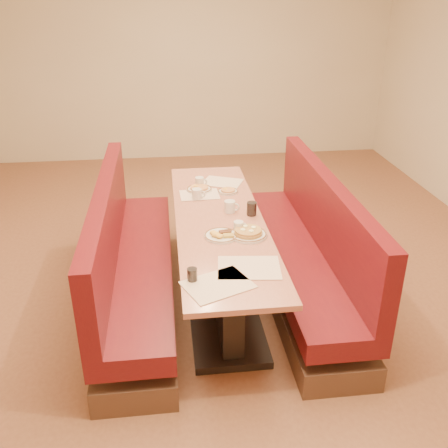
{
  "coord_description": "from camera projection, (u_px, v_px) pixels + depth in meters",
  "views": [
    {
      "loc": [
        -0.4,
        -3.6,
        2.44
      ],
      "look_at": [
        0.0,
        -0.31,
        0.85
      ],
      "focal_mm": 40.0,
      "sensor_mm": 36.0,
      "label": 1
    }
  ],
  "objects": [
    {
      "name": "soda_tumbler_mid",
      "position": [
        252.0,
        209.0,
        4.04
      ],
      "size": [
        0.08,
        0.08,
        0.11
      ],
      "color": "black",
      "rests_on": "diner_table"
    },
    {
      "name": "coffee_mug_b",
      "position": [
        197.0,
        194.0,
        4.35
      ],
      "size": [
        0.12,
        0.09,
        0.09
      ],
      "rotation": [
        0.0,
        0.0,
        -0.21
      ],
      "color": "silver",
      "rests_on": "diner_table"
    },
    {
      "name": "extra_plate_far",
      "position": [
        199.0,
        189.0,
        4.54
      ],
      "size": [
        0.23,
        0.23,
        0.05
      ],
      "rotation": [
        0.0,
        0.0,
        0.13
      ],
      "color": "silver",
      "rests_on": "diner_table"
    },
    {
      "name": "placemat_near_right",
      "position": [
        249.0,
        267.0,
        3.3
      ],
      "size": [
        0.44,
        0.35,
        0.0
      ],
      "primitive_type": "cube",
      "rotation": [
        0.0,
        0.0,
        -0.12
      ],
      "color": "beige",
      "rests_on": "diner_table"
    },
    {
      "name": "coffee_mug_c",
      "position": [
        230.0,
        206.0,
        4.09
      ],
      "size": [
        0.13,
        0.09,
        0.1
      ],
      "rotation": [
        0.0,
        0.0,
        -0.34
      ],
      "color": "silver",
      "rests_on": "diner_table"
    },
    {
      "name": "placemat_far_right",
      "position": [
        222.0,
        182.0,
        4.73
      ],
      "size": [
        0.43,
        0.39,
        0.0
      ],
      "primitive_type": "cube",
      "rotation": [
        0.0,
        0.0,
        -0.41
      ],
      "color": "beige",
      "rests_on": "diner_table"
    },
    {
      "name": "placemat_near_left",
      "position": [
        218.0,
        284.0,
        3.11
      ],
      "size": [
        0.49,
        0.44,
        0.0
      ],
      "primitive_type": "cube",
      "rotation": [
        0.0,
        0.0,
        0.41
      ],
      "color": "beige",
      "rests_on": "diner_table"
    },
    {
      "name": "ground",
      "position": [
        220.0,
        297.0,
        4.32
      ],
      "size": [
        8.0,
        8.0,
        0.0
      ],
      "primitive_type": "plane",
      "color": "#9E6647",
      "rests_on": "ground"
    },
    {
      "name": "room_envelope",
      "position": [
        219.0,
        66.0,
        3.48
      ],
      "size": [
        6.04,
        8.04,
        2.82
      ],
      "color": "beige",
      "rests_on": "ground"
    },
    {
      "name": "booth_right",
      "position": [
        305.0,
        256.0,
        4.24
      ],
      "size": [
        0.55,
        2.5,
        1.05
      ],
      "color": "#4C3326",
      "rests_on": "ground"
    },
    {
      "name": "eggs_plate",
      "position": [
        221.0,
        235.0,
        3.7
      ],
      "size": [
        0.25,
        0.25,
        0.05
      ],
      "rotation": [
        0.0,
        0.0,
        -0.01
      ],
      "color": "silver",
      "rests_on": "diner_table"
    },
    {
      "name": "booth_left",
      "position": [
        131.0,
        266.0,
        4.08
      ],
      "size": [
        0.55,
        2.5,
        1.05
      ],
      "color": "#4C3326",
      "rests_on": "ground"
    },
    {
      "name": "pancake_plate",
      "position": [
        248.0,
        233.0,
        3.71
      ],
      "size": [
        0.28,
        0.28,
        0.06
      ],
      "rotation": [
        0.0,
        0.0,
        -0.08
      ],
      "color": "silver",
      "rests_on": "diner_table"
    },
    {
      "name": "placemat_far_left",
      "position": [
        199.0,
        195.0,
        4.45
      ],
      "size": [
        0.35,
        0.27,
        0.0
      ],
      "primitive_type": "cube",
      "rotation": [
        0.0,
        0.0,
        0.04
      ],
      "color": "beige",
      "rests_on": "diner_table"
    },
    {
      "name": "extra_plate_mid",
      "position": [
        228.0,
        191.0,
        4.5
      ],
      "size": [
        0.18,
        0.18,
        0.04
      ],
      "rotation": [
        0.0,
        0.0,
        0.2
      ],
      "color": "silver",
      "rests_on": "diner_table"
    },
    {
      "name": "coffee_mug_d",
      "position": [
        200.0,
        182.0,
        4.63
      ],
      "size": [
        0.11,
        0.08,
        0.09
      ],
      "rotation": [
        0.0,
        0.0,
        -0.14
      ],
      "color": "silver",
      "rests_on": "diner_table"
    },
    {
      "name": "coffee_mug_a",
      "position": [
        239.0,
        226.0,
        3.77
      ],
      "size": [
        0.11,
        0.07,
        0.08
      ],
      "rotation": [
        0.0,
        0.0,
        -0.07
      ],
      "color": "silver",
      "rests_on": "diner_table"
    },
    {
      "name": "soda_tumbler_near",
      "position": [
        192.0,
        275.0,
        3.14
      ],
      "size": [
        0.06,
        0.06,
        0.09
      ],
      "color": "black",
      "rests_on": "diner_table"
    },
    {
      "name": "diner_table",
      "position": [
        220.0,
        260.0,
        4.15
      ],
      "size": [
        0.7,
        2.5,
        0.75
      ],
      "color": "black",
      "rests_on": "ground"
    }
  ]
}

